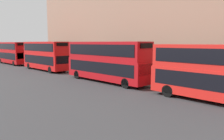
{
  "coord_description": "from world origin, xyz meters",
  "views": [
    {
      "loc": [
        -14.9,
        -0.37,
        4.41
      ],
      "look_at": [
        0.48,
        15.46,
        1.62
      ],
      "focal_mm": 35.0,
      "sensor_mm": 36.0,
      "label": 1
    }
  ],
  "objects": [
    {
      "name": "bus_trailing",
      "position": [
        1.6,
        45.85,
        2.47
      ],
      "size": [
        2.59,
        10.55,
        4.48
      ],
      "color": "#B20C0F",
      "rests_on": "ground"
    },
    {
      "name": "bus_third_in_queue",
      "position": [
        1.6,
        31.84,
        2.5
      ],
      "size": [
        2.59,
        10.46,
        4.53
      ],
      "color": "red",
      "rests_on": "ground"
    },
    {
      "name": "bus_second_in_queue",
      "position": [
        1.6,
        17.56,
        2.48
      ],
      "size": [
        2.59,
        11.22,
        4.5
      ],
      "color": "#A80F14",
      "rests_on": "ground"
    }
  ]
}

